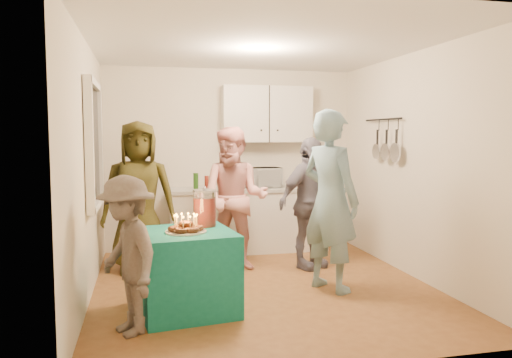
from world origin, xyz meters
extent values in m
plane|color=brown|center=(0.00, 0.00, 0.00)|extent=(4.00, 4.00, 0.00)
plane|color=white|center=(0.00, 0.00, 2.60)|extent=(4.00, 4.00, 0.00)
plane|color=silver|center=(0.00, 2.00, 1.30)|extent=(3.60, 3.60, 0.00)
plane|color=silver|center=(-1.80, 0.00, 1.30)|extent=(4.00, 4.00, 0.00)
plane|color=silver|center=(1.80, 0.00, 1.30)|extent=(4.00, 4.00, 0.00)
cube|color=black|center=(-1.77, 0.30, 1.55)|extent=(0.04, 1.00, 1.20)
cube|color=white|center=(0.20, 1.70, 0.43)|extent=(2.20, 0.58, 0.86)
cube|color=beige|center=(0.20, 1.70, 0.89)|extent=(2.24, 0.62, 0.05)
cube|color=white|center=(0.50, 1.85, 1.95)|extent=(1.30, 0.30, 0.80)
cube|color=black|center=(1.72, 0.70, 1.60)|extent=(0.12, 1.00, 0.60)
imported|color=white|center=(0.40, 1.70, 1.05)|extent=(0.52, 0.37, 0.28)
cube|color=#107062|center=(-0.88, -0.58, 0.38)|extent=(0.96, 0.96, 0.76)
cylinder|color=red|center=(-0.68, -0.37, 0.93)|extent=(0.22, 0.22, 0.34)
imported|color=#80A6BA|center=(0.67, -0.25, 0.96)|extent=(0.74, 0.84, 1.92)
imported|color=brown|center=(-1.32, 0.97, 0.91)|extent=(0.90, 0.59, 1.82)
imported|color=#EB7A7E|center=(-0.17, 0.79, 0.88)|extent=(1.05, 0.95, 1.75)
imported|color=black|center=(0.74, 0.64, 0.81)|extent=(1.03, 0.79, 1.63)
imported|color=#504640|center=(-1.40, -1.01, 0.66)|extent=(0.79, 0.98, 1.32)
camera|label=1|loc=(-1.26, -5.18, 1.65)|focal=35.00mm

